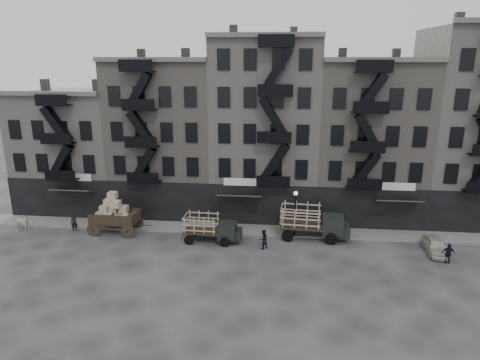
# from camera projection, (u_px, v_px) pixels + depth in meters

# --- Properties ---
(ground) EXTENTS (140.00, 140.00, 0.00)m
(ground) POSITION_uv_depth(u_px,v_px,m) (259.00, 248.00, 35.79)
(ground) COLOR #38383A
(ground) RESTS_ON ground
(sidewalk) EXTENTS (55.00, 2.50, 0.15)m
(sidewalk) POSITION_uv_depth(u_px,v_px,m) (261.00, 230.00, 39.35)
(sidewalk) COLOR slate
(sidewalk) RESTS_ON ground
(building_west) EXTENTS (10.00, 11.35, 13.20)m
(building_west) POSITION_uv_depth(u_px,v_px,m) (77.00, 149.00, 45.47)
(building_west) COLOR #99948D
(building_west) RESTS_ON ground
(building_midwest) EXTENTS (10.00, 11.35, 16.20)m
(building_midwest) POSITION_uv_depth(u_px,v_px,m) (169.00, 136.00, 44.06)
(building_midwest) COLOR gray
(building_midwest) RESTS_ON ground
(building_center) EXTENTS (10.00, 11.35, 18.20)m
(building_center) POSITION_uv_depth(u_px,v_px,m) (266.00, 128.00, 42.80)
(building_center) COLOR #99948D
(building_center) RESTS_ON ground
(building_mideast) EXTENTS (10.00, 11.35, 16.20)m
(building_mideast) POSITION_uv_depth(u_px,v_px,m) (367.00, 140.00, 42.10)
(building_mideast) COLOR gray
(building_mideast) RESTS_ON ground
(building_east) EXTENTS (10.00, 11.35, 19.20)m
(building_east) POSITION_uv_depth(u_px,v_px,m) (476.00, 127.00, 40.69)
(building_east) COLOR #99948D
(building_east) RESTS_ON ground
(lamp_post) EXTENTS (0.36, 0.36, 4.28)m
(lamp_post) POSITION_uv_depth(u_px,v_px,m) (295.00, 208.00, 37.20)
(lamp_post) COLOR black
(lamp_post) RESTS_ON ground
(horse) EXTENTS (2.09, 1.24, 1.66)m
(horse) POSITION_uv_depth(u_px,v_px,m) (21.00, 223.00, 38.88)
(horse) COLOR silver
(horse) RESTS_ON ground
(wagon) EXTENTS (4.48, 2.51, 3.73)m
(wagon) POSITION_uv_depth(u_px,v_px,m) (113.00, 210.00, 38.45)
(wagon) COLOR black
(wagon) RESTS_ON ground
(stake_truck_west) EXTENTS (4.98, 2.21, 2.46)m
(stake_truck_west) POSITION_uv_depth(u_px,v_px,m) (211.00, 226.00, 36.75)
(stake_truck_west) COLOR black
(stake_truck_west) RESTS_ON ground
(stake_truck_east) EXTENTS (6.10, 2.86, 2.98)m
(stake_truck_east) POSITION_uv_depth(u_px,v_px,m) (313.00, 220.00, 37.33)
(stake_truck_east) COLOR black
(stake_truck_east) RESTS_ON ground
(car_east) EXTENTS (1.67, 3.80, 1.27)m
(car_east) POSITION_uv_depth(u_px,v_px,m) (436.00, 246.00, 34.77)
(car_east) COLOR #BCB6A9
(car_east) RESTS_ON ground
(pedestrian_west) EXTENTS (0.71, 0.67, 1.64)m
(pedestrian_west) POSITION_uv_depth(u_px,v_px,m) (74.00, 222.00, 39.15)
(pedestrian_west) COLOR black
(pedestrian_west) RESTS_ON ground
(pedestrian_mid) EXTENTS (1.03, 1.01, 1.68)m
(pedestrian_mid) POSITION_uv_depth(u_px,v_px,m) (263.00, 239.00, 35.49)
(pedestrian_mid) COLOR black
(pedestrian_mid) RESTS_ON ground
(policeman) EXTENTS (1.03, 0.61, 1.65)m
(policeman) POSITION_uv_depth(u_px,v_px,m) (449.00, 253.00, 32.99)
(policeman) COLOR black
(policeman) RESTS_ON ground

